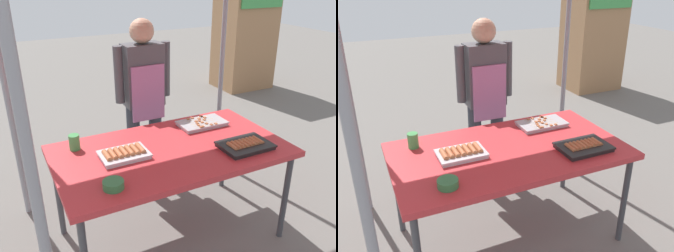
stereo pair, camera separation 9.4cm
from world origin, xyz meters
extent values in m
plane|color=#66605B|center=(0.00, 0.00, 0.00)|extent=(18.00, 18.00, 0.00)
cube|color=#C63338|center=(0.00, 0.00, 0.73)|extent=(1.60, 0.90, 0.04)
cylinder|color=#3F3F44|center=(0.74, -0.39, 0.35)|extent=(0.04, 0.04, 0.71)
cylinder|color=#3F3F44|center=(-0.74, 0.39, 0.35)|extent=(0.04, 0.04, 0.71)
cylinder|color=#3F3F44|center=(0.74, 0.39, 0.35)|extent=(0.04, 0.04, 0.71)
cylinder|color=gray|center=(-0.95, -0.80, 1.08)|extent=(0.04, 0.04, 2.17)
cylinder|color=gray|center=(-0.95, 0.80, 1.08)|extent=(0.04, 0.04, 2.17)
cylinder|color=gray|center=(0.95, 0.80, 1.08)|extent=(0.04, 0.04, 2.17)
cube|color=silver|center=(-0.33, 0.03, 0.76)|extent=(0.31, 0.21, 0.02)
cube|color=silver|center=(-0.33, 0.03, 0.78)|extent=(0.32, 0.22, 0.01)
cylinder|color=#B7663D|center=(-0.45, 0.03, 0.79)|extent=(0.04, 0.13, 0.04)
cylinder|color=#B7663D|center=(-0.41, 0.03, 0.79)|extent=(0.04, 0.13, 0.04)
cylinder|color=#B7663D|center=(-0.37, 0.03, 0.79)|extent=(0.04, 0.13, 0.04)
cylinder|color=#B7663D|center=(-0.33, 0.03, 0.79)|extent=(0.04, 0.13, 0.04)
cylinder|color=#B7663D|center=(-0.30, 0.03, 0.79)|extent=(0.04, 0.13, 0.04)
cylinder|color=#B7663D|center=(-0.26, 0.03, 0.79)|extent=(0.04, 0.13, 0.04)
cylinder|color=#B7663D|center=(-0.22, 0.03, 0.79)|extent=(0.04, 0.13, 0.04)
cube|color=#ADADB2|center=(0.40, 0.24, 0.76)|extent=(0.36, 0.20, 0.02)
cube|color=#ADADB2|center=(0.40, 0.24, 0.78)|extent=(0.38, 0.21, 0.01)
cylinder|color=tan|center=(0.40, 0.15, 0.78)|extent=(0.23, 0.01, 0.01)
cube|color=#B7663D|center=(0.35, 0.15, 0.78)|extent=(0.02, 0.02, 0.02)
cube|color=#B7663D|center=(0.33, 0.15, 0.78)|extent=(0.02, 0.02, 0.02)
cube|color=#B7663D|center=(0.43, 0.15, 0.78)|extent=(0.02, 0.02, 0.02)
cube|color=#B7663D|center=(0.47, 0.15, 0.78)|extent=(0.02, 0.02, 0.02)
cylinder|color=tan|center=(0.40, 0.19, 0.78)|extent=(0.23, 0.01, 0.01)
cube|color=#B7663D|center=(0.33, 0.19, 0.78)|extent=(0.02, 0.02, 0.02)
cube|color=#B7663D|center=(0.41, 0.19, 0.78)|extent=(0.02, 0.02, 0.02)
cylinder|color=tan|center=(0.40, 0.23, 0.78)|extent=(0.23, 0.01, 0.01)
cube|color=#B7663D|center=(0.34, 0.23, 0.78)|extent=(0.02, 0.02, 0.02)
cube|color=#B7663D|center=(0.39, 0.23, 0.78)|extent=(0.02, 0.02, 0.02)
cylinder|color=tan|center=(0.40, 0.26, 0.78)|extent=(0.23, 0.01, 0.01)
cube|color=#B7663D|center=(0.43, 0.26, 0.78)|extent=(0.02, 0.02, 0.02)
cube|color=#B7663D|center=(0.35, 0.26, 0.78)|extent=(0.02, 0.02, 0.02)
cube|color=#B7663D|center=(0.38, 0.26, 0.78)|extent=(0.02, 0.02, 0.02)
cylinder|color=tan|center=(0.40, 0.30, 0.78)|extent=(0.23, 0.01, 0.01)
cube|color=#B7663D|center=(0.40, 0.30, 0.78)|extent=(0.02, 0.02, 0.02)
cube|color=#B7663D|center=(0.46, 0.30, 0.78)|extent=(0.02, 0.02, 0.02)
cylinder|color=tan|center=(0.40, 0.33, 0.78)|extent=(0.23, 0.01, 0.01)
cube|color=#B7663D|center=(0.36, 0.33, 0.78)|extent=(0.02, 0.02, 0.02)
cube|color=#B7663D|center=(0.45, 0.33, 0.78)|extent=(0.02, 0.02, 0.02)
cube|color=#B7663D|center=(0.32, 0.33, 0.78)|extent=(0.02, 0.02, 0.02)
cube|color=#B7663D|center=(0.44, 0.33, 0.78)|extent=(0.02, 0.02, 0.02)
cube|color=black|center=(0.46, -0.22, 0.76)|extent=(0.34, 0.24, 0.02)
cube|color=black|center=(0.46, -0.22, 0.78)|extent=(0.35, 0.25, 0.01)
cylinder|color=#B7663D|center=(0.35, -0.22, 0.78)|extent=(0.03, 0.11, 0.03)
cylinder|color=#B7663D|center=(0.39, -0.22, 0.78)|extent=(0.03, 0.11, 0.03)
cylinder|color=#B7663D|center=(0.42, -0.22, 0.78)|extent=(0.03, 0.11, 0.03)
cylinder|color=#B7663D|center=(0.45, -0.22, 0.78)|extent=(0.03, 0.11, 0.03)
cylinder|color=#B7663D|center=(0.48, -0.22, 0.78)|extent=(0.03, 0.11, 0.03)
cylinder|color=#B7663D|center=(0.51, -0.22, 0.78)|extent=(0.03, 0.11, 0.03)
cylinder|color=#B7663D|center=(0.54, -0.22, 0.78)|extent=(0.03, 0.11, 0.03)
cylinder|color=#B7663D|center=(0.57, -0.22, 0.78)|extent=(0.03, 0.11, 0.03)
cylinder|color=#33723F|center=(-0.51, -0.29, 0.77)|extent=(0.12, 0.12, 0.05)
cylinder|color=#3F994C|center=(-0.60, 0.29, 0.80)|extent=(0.07, 0.07, 0.11)
cylinder|color=#333842|center=(0.05, 0.85, 0.38)|extent=(0.12, 0.12, 0.77)
cylinder|color=#333842|center=(0.27, 0.85, 0.38)|extent=(0.12, 0.12, 0.77)
cube|color=#4C4C51|center=(0.16, 0.85, 1.04)|extent=(0.34, 0.20, 0.54)
cube|color=#B26B9E|center=(0.16, 0.74, 0.90)|extent=(0.30, 0.02, 0.49)
cylinder|color=#4C4C51|center=(-0.06, 0.85, 1.07)|extent=(0.08, 0.08, 0.49)
cylinder|color=#4C4C51|center=(0.38, 0.85, 1.07)|extent=(0.08, 0.08, 0.49)
sphere|color=tan|center=(0.16, 0.85, 1.42)|extent=(0.21, 0.21, 0.21)
cube|color=#9E724C|center=(2.83, 2.86, 0.95)|extent=(0.86, 0.69, 1.90)
camera|label=1|loc=(-1.00, -1.95, 1.89)|focal=38.08mm
camera|label=2|loc=(-0.92, -1.99, 1.89)|focal=38.08mm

